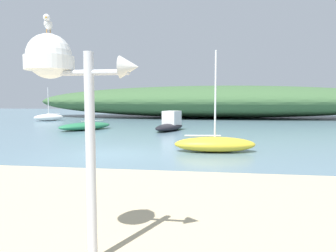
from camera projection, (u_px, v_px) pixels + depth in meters
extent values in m
plane|color=slate|center=(114.00, 154.00, 12.54)|extent=(120.00, 120.00, 0.00)
ellipsoid|color=#3D6038|center=(217.00, 102.00, 38.70)|extent=(47.53, 13.43, 4.03)
cylinder|color=silver|center=(91.00, 160.00, 3.70)|extent=(0.12, 0.12, 2.61)
cylinder|color=silver|center=(89.00, 73.00, 3.61)|extent=(1.00, 0.07, 0.07)
cylinder|color=white|center=(50.00, 63.00, 3.67)|extent=(0.59, 0.59, 0.17)
sphere|color=white|center=(49.00, 56.00, 3.66)|extent=(0.54, 0.54, 0.54)
cone|color=silver|center=(129.00, 67.00, 3.54)|extent=(0.23, 0.27, 0.27)
cylinder|color=orange|center=(50.00, 32.00, 3.64)|extent=(0.01, 0.01, 0.05)
cylinder|color=orange|center=(47.00, 31.00, 3.63)|extent=(0.01, 0.01, 0.05)
ellipsoid|color=white|center=(48.00, 24.00, 3.63)|extent=(0.16, 0.23, 0.12)
ellipsoid|color=#9EA0A8|center=(48.00, 23.00, 3.63)|extent=(0.14, 0.21, 0.04)
sphere|color=white|center=(47.00, 17.00, 3.54)|extent=(0.08, 0.08, 0.08)
cone|color=gold|center=(46.00, 17.00, 3.48)|extent=(0.04, 0.05, 0.02)
ellipsoid|color=white|center=(49.00, 117.00, 32.14)|extent=(3.01, 2.79, 0.73)
cylinder|color=silver|center=(48.00, 102.00, 32.00)|extent=(0.08, 0.08, 3.03)
cylinder|color=silver|center=(53.00, 114.00, 32.35)|extent=(1.07, 0.92, 0.06)
ellipsoid|color=gold|center=(215.00, 144.00, 13.00)|extent=(3.58, 1.60, 0.64)
cylinder|color=silver|center=(215.00, 96.00, 12.82)|extent=(0.08, 0.08, 3.87)
cylinder|color=silver|center=(203.00, 136.00, 12.99)|extent=(1.56, 0.21, 0.06)
ellipsoid|color=black|center=(170.00, 127.00, 21.88)|extent=(2.34, 3.94, 0.53)
cube|color=silver|center=(172.00, 118.00, 22.17)|extent=(1.35, 1.55, 1.08)
ellipsoid|color=#287A4C|center=(85.00, 126.00, 22.45)|extent=(3.70, 4.39, 0.57)
cylinder|color=silver|center=(85.00, 95.00, 22.25)|extent=(0.08, 0.08, 4.47)
cylinder|color=silver|center=(93.00, 121.00, 22.89)|extent=(1.13, 1.61, 0.06)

